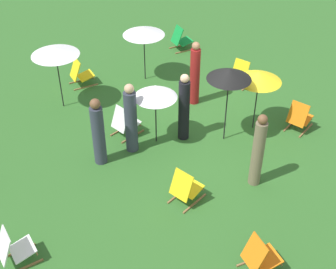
{
  "coord_description": "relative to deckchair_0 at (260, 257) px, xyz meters",
  "views": [
    {
      "loc": [
        -7.35,
        6.42,
        7.2
      ],
      "look_at": [
        0.0,
        1.2,
        0.5
      ],
      "focal_mm": 49.96,
      "sensor_mm": 36.0,
      "label": 1
    }
  ],
  "objects": [
    {
      "name": "deckchair_11",
      "position": [
        7.98,
        -0.42,
        0.0
      ],
      "size": [
        0.57,
        0.81,
        0.83
      ],
      "rotation": [
        0.0,
        0.0,
        -0.13
      ],
      "color": "olive",
      "rests_on": "ground"
    },
    {
      "name": "deckchair_8",
      "position": [
        5.05,
        -0.19,
        0.0
      ],
      "size": [
        0.61,
        0.83,
        0.83
      ],
      "rotation": [
        0.0,
        0.0,
        0.18
      ],
      "color": "olive",
      "rests_on": "ground"
    },
    {
      "name": "umbrella_3",
      "position": [
        7.18,
        -2.19,
        1.2
      ],
      "size": [
        1.23,
        1.23,
        1.68
      ],
      "color": "black",
      "rests_on": "ground"
    },
    {
      "name": "umbrella_1",
      "position": [
        3.45,
        -2.15,
        1.5
      ],
      "size": [
        1.06,
        1.06,
        2.0
      ],
      "color": "black",
      "rests_on": "ground"
    },
    {
      "name": "umbrella_0",
      "position": [
        4.36,
        -0.68,
        1.1
      ],
      "size": [
        1.05,
        1.05,
        1.63
      ],
      "color": "black",
      "rests_on": "ground"
    },
    {
      "name": "person_3",
      "position": [
        4.47,
        0.85,
        0.47
      ],
      "size": [
        0.35,
        0.35,
        1.75
      ],
      "rotation": [
        0.0,
        0.0,
        0.18
      ],
      "color": "#333847",
      "rests_on": "ground"
    },
    {
      "name": "person_4",
      "position": [
        1.81,
        -1.62,
        0.52
      ],
      "size": [
        0.37,
        0.37,
        1.84
      ],
      "rotation": [
        0.0,
        0.0,
        4.13
      ],
      "color": "#72664C",
      "rests_on": "ground"
    },
    {
      "name": "deckchair_0",
      "position": [
        0.0,
        0.0,
        0.0
      ],
      "size": [
        0.62,
        0.84,
        0.83
      ],
      "rotation": [
        0.0,
        0.0,
        -0.2
      ],
      "color": "olive",
      "rests_on": "ground"
    },
    {
      "name": "umbrella_2",
      "position": [
        3.37,
        -3.08,
        1.16
      ],
      "size": [
        1.13,
        1.13,
        1.65
      ],
      "color": "black",
      "rests_on": "ground"
    },
    {
      "name": "person_1",
      "position": [
        4.44,
        -0.02,
        0.51
      ],
      "size": [
        0.36,
        0.36,
        1.85
      ],
      "rotation": [
        0.0,
        0.0,
        0.2
      ],
      "color": "#333847",
      "rests_on": "ground"
    },
    {
      "name": "person_2",
      "position": [
        4.1,
        -1.34,
        0.51
      ],
      "size": [
        0.39,
        0.39,
        1.83
      ],
      "rotation": [
        0.0,
        0.0,
        5.5
      ],
      "color": "black",
      "rests_on": "ground"
    },
    {
      "name": "umbrella_4",
      "position": [
        7.22,
        0.54,
        1.33
      ],
      "size": [
        1.27,
        1.27,
        1.81
      ],
      "color": "black",
      "rests_on": "ground"
    },
    {
      "name": "person_0",
      "position": [
        5.26,
        -2.58,
        0.53
      ],
      "size": [
        0.33,
        0.33,
        1.86
      ],
      "rotation": [
        0.0,
        0.0,
        3.36
      ],
      "color": "maroon",
      "rests_on": "ground"
    },
    {
      "name": "deckchair_6",
      "position": [
        2.65,
        -3.99,
        0.0
      ],
      "size": [
        0.67,
        0.86,
        0.83
      ],
      "rotation": [
        0.0,
        0.0,
        0.28
      ],
      "color": "olive",
      "rests_on": "ground"
    },
    {
      "name": "deckchair_5",
      "position": [
        2.23,
        0.01,
        0.0
      ],
      "size": [
        0.63,
        0.85,
        0.83
      ],
      "rotation": [
        0.0,
        0.0,
        0.23
      ],
      "color": "olive",
      "rests_on": "ground"
    },
    {
      "name": "ground_plane",
      "position": [
        3.86,
        -1.89,
        -0.37
      ],
      "size": [
        40.0,
        40.0,
        0.0
      ],
      "primitive_type": "plane",
      "color": "#2D6026"
    },
    {
      "name": "deckchair_4",
      "position": [
        2.77,
        3.59,
        0.0
      ],
      "size": [
        0.52,
        0.79,
        0.83
      ],
      "rotation": [
        0.0,
        0.0,
        -0.06
      ],
      "color": "olive",
      "rests_on": "ground"
    },
    {
      "name": "deckchair_7",
      "position": [
        8.16,
        -4.27,
        0.0
      ],
      "size": [
        0.58,
        0.82,
        0.83
      ],
      "rotation": [
        0.0,
        0.0,
        -0.14
      ],
      "color": "olive",
      "rests_on": "ground"
    },
    {
      "name": "deckchair_2",
      "position": [
        5.21,
        -4.37,
        0.0
      ],
      "size": [
        0.68,
        0.87,
        0.83
      ],
      "rotation": [
        0.0,
        0.0,
        0.29
      ],
      "color": "olive",
      "rests_on": "ground"
    }
  ]
}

